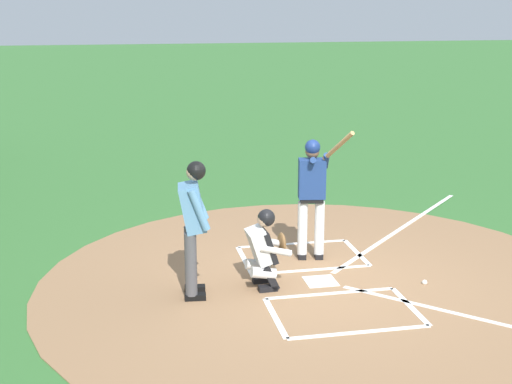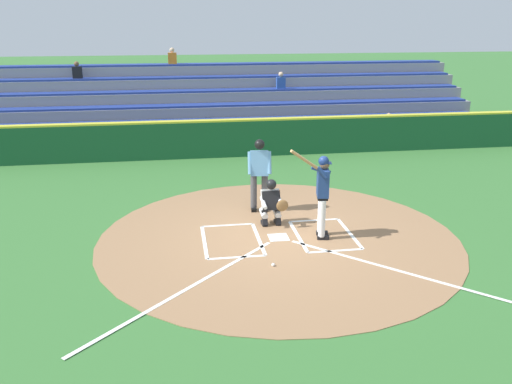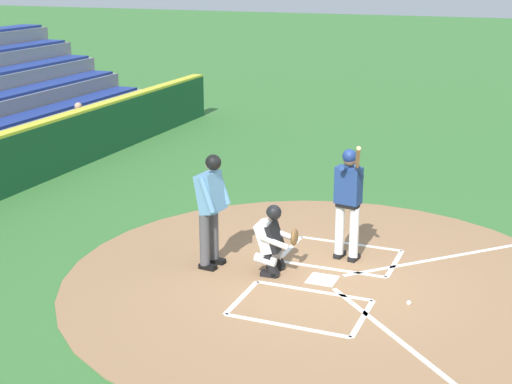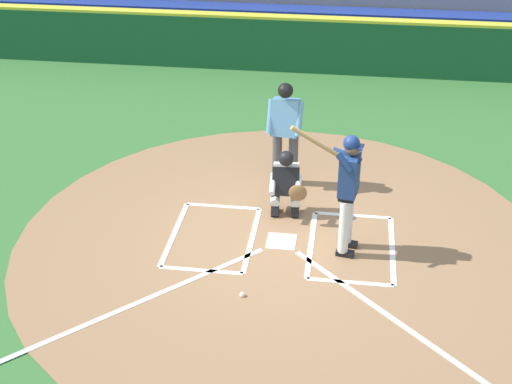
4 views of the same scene
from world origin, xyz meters
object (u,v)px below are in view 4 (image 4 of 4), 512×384
Objects in this scene: plate_umpire at (285,127)px; baseball at (242,295)px; catcher at (287,182)px; batter at (348,186)px.

baseball is at bearing 85.75° from plate_umpire.
batter is at bearing 135.32° from catcher.
baseball is at bearing 44.38° from batter.
baseball is at bearing 80.62° from catcher.
catcher reaches higher than baseball.
catcher is (0.95, -0.93, -0.51)m from batter.
baseball is (1.31, 1.28, -1.06)m from batter.
catcher is 0.61× the size of plate_umpire.
catcher is 2.32m from baseball.
batter is 1.88× the size of catcher.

